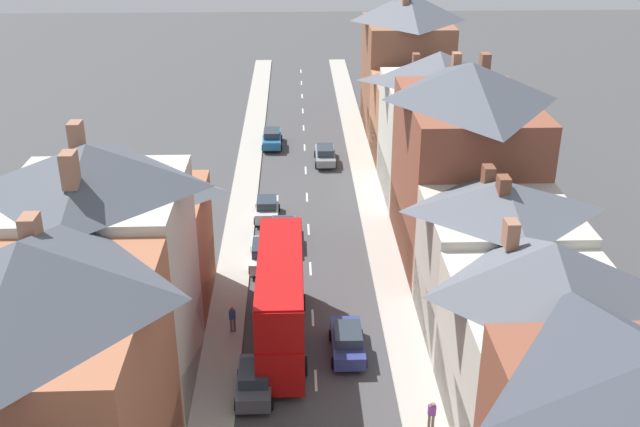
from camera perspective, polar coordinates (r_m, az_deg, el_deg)
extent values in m
cube|color=#A8A399|center=(57.13, -6.04, -0.36)|extent=(2.20, 104.00, 0.14)
cube|color=#A8A399|center=(57.29, 4.18, -0.21)|extent=(2.20, 104.00, 0.14)
cube|color=silver|center=(39.79, -0.32, -12.59)|extent=(0.14, 1.80, 0.01)
cube|color=silver|center=(44.71, -0.55, -7.94)|extent=(0.14, 1.80, 0.01)
cube|color=silver|center=(49.87, -0.74, -4.22)|extent=(0.14, 1.80, 0.01)
cube|color=silver|center=(55.20, -0.88, -1.22)|extent=(0.14, 1.80, 0.01)
cube|color=silver|center=(60.66, -1.00, 1.25)|extent=(0.14, 1.80, 0.01)
cube|color=silver|center=(66.21, -1.10, 3.31)|extent=(0.14, 1.80, 0.01)
cube|color=silver|center=(71.83, -1.18, 5.05)|extent=(0.14, 1.80, 0.01)
cube|color=silver|center=(77.51, -1.26, 6.54)|extent=(0.14, 1.80, 0.01)
cube|color=silver|center=(83.23, -1.32, 7.82)|extent=(0.14, 1.80, 0.01)
cube|color=silver|center=(88.99, -1.38, 8.94)|extent=(0.14, 1.80, 0.01)
cube|color=silver|center=(94.78, -1.42, 9.92)|extent=(0.14, 1.80, 0.01)
cube|color=silver|center=(100.60, -1.47, 10.79)|extent=(0.14, 1.80, 0.01)
cube|color=#A36042|center=(30.81, -19.80, -14.75)|extent=(8.00, 9.93, 10.52)
pyramid|color=#474C56|center=(27.36, -21.71, -4.18)|extent=(8.00, 9.93, 2.36)
cube|color=#99664C|center=(28.81, -21.17, -1.27)|extent=(0.60, 0.90, 1.21)
cube|color=#BCB7A8|center=(37.93, -16.02, -5.77)|extent=(8.00, 8.41, 10.98)
cube|color=black|center=(39.25, -9.67, -10.71)|extent=(0.12, 7.74, 3.20)
pyramid|color=#474C56|center=(35.19, -17.25, 3.47)|extent=(8.00, 8.41, 2.09)
cube|color=#99664C|center=(32.72, -18.52, 3.16)|extent=(0.60, 0.90, 1.55)
cube|color=#99664C|center=(37.51, -18.09, 5.70)|extent=(0.60, 0.90, 1.29)
cube|color=#A36042|center=(45.46, -13.61, -2.78)|extent=(8.00, 7.23, 7.35)
cube|color=#1E5133|center=(45.80, -8.51, -5.05)|extent=(0.12, 6.66, 3.20)
pyramid|color=#565B66|center=(43.60, -14.20, 2.57)|extent=(8.00, 7.23, 1.81)
cube|color=brown|center=(44.22, -15.79, 3.34)|extent=(0.60, 0.90, 0.92)
cube|color=beige|center=(36.57, 16.32, -10.73)|extent=(8.00, 8.59, 7.03)
cube|color=maroon|center=(36.71, 9.94, -13.56)|extent=(0.12, 7.90, 3.20)
pyramid|color=#565B66|center=(34.10, 17.28, -4.09)|extent=(8.00, 8.59, 2.61)
cube|color=#99664C|center=(35.33, 14.34, -1.51)|extent=(0.60, 0.90, 1.28)
cube|color=#BCB7A8|center=(42.89, 13.27, -4.35)|extent=(8.00, 7.37, 7.54)
cube|color=black|center=(43.13, 7.90, -7.03)|extent=(0.12, 6.78, 3.20)
pyramid|color=#565B66|center=(40.91, 13.89, 1.31)|extent=(8.00, 7.37, 1.67)
cube|color=brown|center=(42.06, 12.70, 2.86)|extent=(0.60, 0.90, 1.05)
cube|color=brown|center=(40.12, 13.78, 1.86)|extent=(0.60, 0.90, 1.31)
cube|color=brown|center=(50.58, 10.82, 2.59)|extent=(8.00, 11.81, 10.93)
cube|color=olive|center=(51.43, 6.19, -1.43)|extent=(0.12, 10.86, 3.20)
pyramid|color=#474C56|center=(48.53, 11.44, 9.88)|extent=(8.00, 11.81, 2.35)
cube|color=brown|center=(51.71, 12.47, 11.28)|extent=(0.60, 0.90, 1.03)
cube|color=beige|center=(60.45, 8.72, 5.64)|extent=(8.00, 9.14, 9.38)
cube|color=navy|center=(60.92, 4.88, 2.90)|extent=(0.12, 8.41, 3.20)
pyramid|color=#565B66|center=(58.84, 9.08, 11.02)|extent=(8.00, 9.14, 2.29)
cube|color=#99664C|center=(57.10, 10.35, 11.26)|extent=(0.60, 0.90, 1.43)
cube|color=#B2704C|center=(68.55, 7.45, 7.11)|extent=(8.00, 7.52, 7.34)
cube|color=black|center=(68.68, 4.10, 5.47)|extent=(0.12, 6.91, 3.20)
pyramid|color=#565B66|center=(67.35, 7.67, 10.78)|extent=(8.00, 7.52, 1.70)
cube|color=brown|center=(68.40, 7.33, 11.52)|extent=(0.60, 0.90, 1.18)
cube|color=brown|center=(65.96, 9.17, 11.02)|extent=(0.60, 0.90, 1.41)
cube|color=brown|center=(76.39, 6.51, 10.37)|extent=(8.00, 9.99, 10.90)
cube|color=navy|center=(76.96, 3.44, 7.61)|extent=(0.12, 9.19, 3.20)
pyramid|color=#565B66|center=(75.03, 6.76, 15.40)|extent=(8.00, 9.99, 2.68)
cube|color=#99664C|center=(75.18, 5.78, 15.88)|extent=(0.60, 0.90, 1.09)
cube|color=#99664C|center=(73.62, 6.52, 15.73)|extent=(0.60, 0.90, 1.25)
cube|color=#B70F0F|center=(41.77, -2.97, -7.87)|extent=(2.44, 10.80, 2.50)
cube|color=#B70F0F|center=(40.53, -3.04, -5.01)|extent=(2.44, 10.58, 2.30)
cube|color=#B70F0F|center=(39.96, -3.08, -3.52)|extent=(2.39, 10.37, 0.10)
cube|color=#28333D|center=(46.28, -2.89, -4.10)|extent=(2.20, 0.10, 1.20)
cube|color=#28333D|center=(45.22, -2.95, -1.55)|extent=(2.20, 0.10, 1.10)
cube|color=#28333D|center=(41.68, -4.62, -7.60)|extent=(0.06, 9.18, 0.90)
cube|color=#28333D|center=(40.53, -4.73, -4.91)|extent=(0.06, 9.18, 0.90)
cube|color=yellow|center=(44.87, -2.98, -0.63)|extent=(1.34, 0.08, 0.32)
cylinder|color=black|center=(45.26, -4.44, -6.84)|extent=(0.30, 1.00, 1.00)
cylinder|color=black|center=(45.21, -1.33, -6.80)|extent=(0.30, 1.00, 1.00)
cylinder|color=black|center=(40.01, -4.77, -11.57)|extent=(0.30, 1.00, 1.00)
cylinder|color=black|center=(39.96, -1.20, -11.53)|extent=(0.30, 1.00, 1.00)
cube|color=navy|center=(41.38, 2.11, -9.81)|extent=(1.70, 4.20, 0.75)
cube|color=#28333D|center=(40.83, 2.14, -9.19)|extent=(1.46, 2.10, 0.60)
cylinder|color=black|center=(42.62, 0.82, -9.26)|extent=(0.20, 0.62, 0.62)
cylinder|color=black|center=(42.73, 3.13, -9.20)|extent=(0.20, 0.62, 0.62)
cylinder|color=black|center=(40.49, 1.00, -11.32)|extent=(0.20, 0.62, 0.62)
cylinder|color=black|center=(40.60, 3.45, -11.25)|extent=(0.20, 0.62, 0.62)
cube|color=silver|center=(50.25, -4.30, -3.18)|extent=(1.70, 4.38, 0.75)
cube|color=#28333D|center=(49.75, -4.33, -2.61)|extent=(1.46, 2.19, 0.60)
cylinder|color=black|center=(51.67, -5.18, -2.86)|extent=(0.20, 0.62, 0.62)
cylinder|color=black|center=(51.60, -3.29, -2.83)|extent=(0.20, 0.62, 0.62)
cylinder|color=black|center=(49.28, -5.33, -4.31)|extent=(0.20, 0.62, 0.62)
cylinder|color=black|center=(49.21, -3.35, -4.29)|extent=(0.20, 0.62, 0.62)
cube|color=#4C515B|center=(53.02, -2.78, -1.55)|extent=(1.70, 4.58, 0.79)
cube|color=#28333D|center=(52.51, -2.80, -0.98)|extent=(1.46, 2.29, 0.60)
cylinder|color=black|center=(54.49, -3.66, -1.28)|extent=(0.20, 0.62, 0.62)
cylinder|color=black|center=(54.46, -1.87, -1.25)|extent=(0.20, 0.62, 0.62)
cylinder|color=black|center=(51.95, -3.73, -2.64)|extent=(0.20, 0.62, 0.62)
cylinder|color=black|center=(51.92, -1.85, -2.62)|extent=(0.20, 0.62, 0.62)
cube|color=#236093|center=(72.13, -3.67, 5.67)|extent=(1.70, 4.56, 0.77)
cube|color=#28333D|center=(71.70, -3.69, 6.13)|extent=(1.46, 2.28, 0.60)
cylinder|color=black|center=(73.62, -4.30, 5.74)|extent=(0.20, 0.62, 0.62)
cylinder|color=black|center=(73.57, -2.97, 5.76)|extent=(0.20, 0.62, 0.62)
cylinder|color=black|center=(70.96, -4.38, 5.00)|extent=(0.20, 0.62, 0.62)
cylinder|color=black|center=(70.90, -3.00, 5.02)|extent=(0.20, 0.62, 0.62)
cube|color=#4C515B|center=(38.62, -5.00, -12.72)|extent=(1.70, 3.85, 0.79)
cube|color=#28333D|center=(38.05, -5.05, -12.07)|extent=(1.46, 1.93, 0.60)
cylinder|color=black|center=(39.86, -6.15, -12.13)|extent=(0.20, 0.62, 0.62)
cylinder|color=black|center=(39.77, -3.65, -12.12)|extent=(0.20, 0.62, 0.62)
cylinder|color=black|center=(37.98, -6.38, -14.28)|extent=(0.20, 0.62, 0.62)
cylinder|color=black|center=(37.89, -3.73, -14.28)|extent=(0.20, 0.62, 0.62)
cube|color=gray|center=(67.82, 0.39, 4.42)|extent=(1.70, 4.60, 0.66)
cube|color=#28333D|center=(67.39, 0.40, 4.86)|extent=(1.46, 2.30, 0.60)
cylinder|color=black|center=(69.24, -0.36, 4.56)|extent=(0.20, 0.62, 0.62)
cylinder|color=black|center=(69.31, 1.05, 4.58)|extent=(0.20, 0.62, 0.62)
cylinder|color=black|center=(66.57, -0.29, 3.72)|extent=(0.20, 0.62, 0.62)
cylinder|color=black|center=(66.64, 1.17, 3.74)|extent=(0.20, 0.62, 0.62)
cube|color=#B7BABF|center=(56.83, -4.06, 0.28)|extent=(1.70, 3.84, 0.77)
cube|color=#28333D|center=(56.37, -4.08, 0.83)|extent=(1.46, 1.92, 0.60)
cylinder|color=black|center=(58.11, -4.85, 0.40)|extent=(0.20, 0.62, 0.62)
cylinder|color=black|center=(58.04, -3.17, 0.43)|extent=(0.20, 0.62, 0.62)
cylinder|color=black|center=(55.95, -4.95, -0.60)|extent=(0.20, 0.62, 0.62)
cylinder|color=black|center=(55.88, -3.21, -0.57)|extent=(0.20, 0.62, 0.62)
cylinder|color=brown|center=(36.78, 8.31, -15.44)|extent=(0.14, 0.14, 0.84)
cylinder|color=brown|center=(36.81, 8.60, -15.42)|extent=(0.14, 0.14, 0.84)
cube|color=#723384|center=(36.35, 8.53, -14.59)|extent=(0.36, 0.22, 0.54)
sphere|color=beige|center=(36.11, 8.57, -14.11)|extent=(0.22, 0.22, 0.22)
cylinder|color=brown|center=(43.33, -6.78, -8.43)|extent=(0.14, 0.14, 0.84)
cylinder|color=brown|center=(43.32, -6.54, -8.43)|extent=(0.14, 0.14, 0.84)
cube|color=#2D4C9E|center=(42.96, -6.70, -7.66)|extent=(0.36, 0.22, 0.54)
sphere|color=#9E7051|center=(42.75, -6.73, -7.21)|extent=(0.22, 0.22, 0.22)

